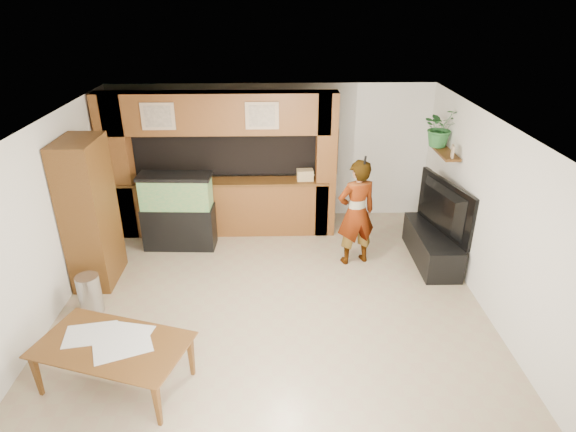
{
  "coord_description": "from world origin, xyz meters",
  "views": [
    {
      "loc": [
        0.08,
        -5.58,
        4.14
      ],
      "look_at": [
        0.23,
        0.6,
        1.21
      ],
      "focal_mm": 30.0,
      "sensor_mm": 36.0,
      "label": 1
    }
  ],
  "objects_px": {
    "pantry_cabinet": "(90,213)",
    "aquarium": "(178,212)",
    "television": "(437,208)",
    "person": "(356,213)",
    "dining_table": "(114,366)"
  },
  "relations": [
    {
      "from": "pantry_cabinet",
      "to": "aquarium",
      "type": "height_order",
      "value": "pantry_cabinet"
    },
    {
      "from": "television",
      "to": "aquarium",
      "type": "bearing_deg",
      "value": 68.43
    },
    {
      "from": "pantry_cabinet",
      "to": "person",
      "type": "distance_m",
      "value": 4.07
    },
    {
      "from": "dining_table",
      "to": "pantry_cabinet",
      "type": "bearing_deg",
      "value": 129.52
    },
    {
      "from": "aquarium",
      "to": "person",
      "type": "height_order",
      "value": "person"
    },
    {
      "from": "aquarium",
      "to": "pantry_cabinet",
      "type": "bearing_deg",
      "value": -134.33
    },
    {
      "from": "television",
      "to": "person",
      "type": "relative_size",
      "value": 0.84
    },
    {
      "from": "television",
      "to": "dining_table",
      "type": "bearing_deg",
      "value": 107.95
    },
    {
      "from": "pantry_cabinet",
      "to": "aquarium",
      "type": "distance_m",
      "value": 1.55
    },
    {
      "from": "dining_table",
      "to": "person",
      "type": "bearing_deg",
      "value": 58.85
    },
    {
      "from": "television",
      "to": "dining_table",
      "type": "height_order",
      "value": "television"
    },
    {
      "from": "aquarium",
      "to": "television",
      "type": "height_order",
      "value": "television"
    },
    {
      "from": "pantry_cabinet",
      "to": "person",
      "type": "xyz_separation_m",
      "value": [
        4.05,
        0.41,
        -0.23
      ]
    },
    {
      "from": "pantry_cabinet",
      "to": "aquarium",
      "type": "xyz_separation_m",
      "value": [
        1.08,
        1.01,
        -0.47
      ]
    },
    {
      "from": "television",
      "to": "person",
      "type": "height_order",
      "value": "person"
    }
  ]
}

